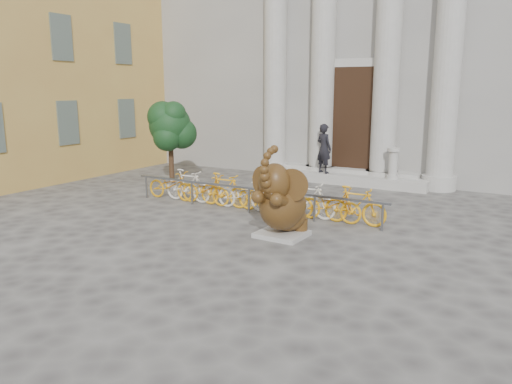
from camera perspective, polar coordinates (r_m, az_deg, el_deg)
The scene contains 9 objects.
ground at distance 10.68m, azimuth -7.22°, elevation -7.18°, with size 80.00×80.00×0.00m, color #474442.
classical_building at distance 23.90m, azimuth 15.50°, elevation 17.50°, with size 22.00×10.70×12.00m.
entrance_steps at distance 18.76m, azimuth 10.26°, elevation 1.58°, with size 6.00×1.20×0.36m, color #A8A59E.
ochre_building at distance 23.85m, azimuth -24.96°, elevation 16.90°, with size 8.00×14.00×12.00m, color gold.
elephant_statue at distance 11.67m, azimuth 2.94°, elevation -1.36°, with size 1.47×1.65×2.20m.
bike_rack at distance 14.24m, azimuth -0.35°, elevation -0.16°, with size 8.00×0.53×1.00m.
tree at distance 18.47m, azimuth -9.75°, elevation 7.41°, with size 1.72×1.57×2.99m.
pedestrian at distance 18.56m, azimuth 7.77°, elevation 4.95°, with size 0.66×0.43×1.81m, color black.
balustrade_post at distance 17.86m, azimuth 15.38°, elevation 3.03°, with size 0.44×0.44×1.07m.
Camera 1 is at (6.13, -8.03, 3.47)m, focal length 35.00 mm.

